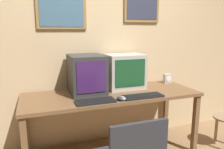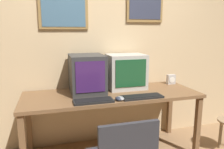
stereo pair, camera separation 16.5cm
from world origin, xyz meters
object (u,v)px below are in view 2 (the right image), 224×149
object	(u,v)px
monitor_right	(126,71)
mouse_near_keyboard	(121,98)
keyboard_main	(93,101)
monitor_left	(87,74)
desk_clock	(171,79)
keyboard_side	(142,97)
mouse_far_corner	(118,99)

from	to	relation	value
monitor_right	mouse_near_keyboard	distance (m)	0.53
monitor_right	keyboard_main	xyz separation A→B (m)	(-0.49, -0.43, -0.20)
monitor_left	keyboard_main	bearing A→B (deg)	-90.33
keyboard_main	mouse_near_keyboard	world-z (taller)	mouse_near_keyboard
keyboard_main	desk_clock	size ratio (longest dim) A/B	3.20
monitor_left	keyboard_side	size ratio (longest dim) A/B	1.01
monitor_left	keyboard_main	world-z (taller)	monitor_left
mouse_near_keyboard	monitor_right	bearing A→B (deg)	64.29
monitor_left	desk_clock	size ratio (longest dim) A/B	3.60
keyboard_side	mouse_far_corner	distance (m)	0.27
monitor_right	mouse_far_corner	bearing A→B (deg)	-118.38
monitor_left	monitor_right	world-z (taller)	monitor_left
mouse_far_corner	monitor_left	bearing A→B (deg)	122.66
monitor_right	keyboard_main	world-z (taller)	monitor_right
monitor_left	keyboard_side	xyz separation A→B (m)	(0.52, -0.37, -0.21)
monitor_right	mouse_far_corner	size ratio (longest dim) A/B	4.51
monitor_left	desk_clock	bearing A→B (deg)	4.99
mouse_near_keyboard	monitor_left	bearing A→B (deg)	126.36
mouse_far_corner	mouse_near_keyboard	bearing A→B (deg)	15.88
monitor_right	monitor_left	bearing A→B (deg)	-173.04
keyboard_main	keyboard_side	bearing A→B (deg)	-0.33
monitor_left	mouse_far_corner	xyz separation A→B (m)	(0.25, -0.39, -0.20)
keyboard_side	monitor_right	bearing A→B (deg)	93.98
mouse_near_keyboard	mouse_far_corner	size ratio (longest dim) A/B	1.16
mouse_far_corner	desk_clock	distance (m)	1.03
mouse_near_keyboard	desk_clock	world-z (taller)	desk_clock
keyboard_side	mouse_far_corner	world-z (taller)	mouse_far_corner
mouse_far_corner	monitor_right	bearing A→B (deg)	61.62
monitor_right	keyboard_side	world-z (taller)	monitor_right
keyboard_side	desk_clock	bearing A→B (deg)	36.88
desk_clock	mouse_far_corner	bearing A→B (deg)	-151.43
desk_clock	monitor_right	bearing A→B (deg)	-176.49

